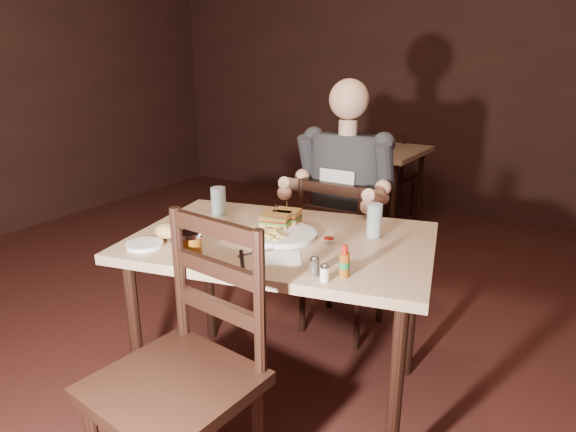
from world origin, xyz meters
The scene contains 24 objects.
room_shell centered at (0.00, 0.00, 1.40)m, with size 7.00×7.00×7.00m.
main_table centered at (0.26, 0.23, 0.69)m, with size 1.37×1.05×0.77m.
bg_table centered at (-0.18, 2.50, 0.68)m, with size 0.84×0.84×0.77m.
chair_far centered at (0.26, 0.91, 0.45)m, with size 0.41×0.45×0.90m, color black, non-canonical shape.
chair_near centered at (0.28, -0.47, 0.50)m, with size 0.46×0.51×1.00m, color black, non-canonical shape.
bg_chair_far centered at (-0.18, 3.05, 0.43)m, with size 0.39×0.43×0.85m, color black, non-canonical shape.
bg_chair_near centered at (-0.18, 1.95, 0.44)m, with size 0.41×0.45×0.89m, color black, non-canonical shape.
diner centered at (0.25, 0.86, 0.93)m, with size 0.54×0.42×0.93m, color #2F2F34, non-canonical shape.
dinner_plate centered at (0.26, 0.23, 0.78)m, with size 0.28×0.28×0.02m, color white.
sandwich_left centered at (0.21, 0.36, 0.83)m, with size 0.11×0.09×0.10m, color #DFA751, non-canonical shape.
sandwich_right centered at (0.19, 0.30, 0.84)m, with size 0.12×0.10×0.10m, color #DFA751, non-canonical shape.
fries_pile centered at (0.22, 0.16, 0.80)m, with size 0.25×0.18×0.04m, color #F2D175, non-canonical shape.
ketchup_dollop centered at (0.46, 0.26, 0.79)m, with size 0.04×0.04×0.01m, color maroon.
glass_left centered at (-0.17, 0.35, 0.84)m, with size 0.07×0.07×0.13m, color silver.
glass_right centered at (0.59, 0.42, 0.84)m, with size 0.06×0.06×0.14m, color silver.
hot_sauce centered at (0.64, 0.01, 0.83)m, with size 0.04×0.04×0.11m, color #88440F, non-canonical shape.
salt_shaker centered at (0.60, -0.06, 0.80)m, with size 0.03×0.03×0.06m, color white, non-canonical shape.
pepper_shaker centered at (0.55, -0.04, 0.80)m, with size 0.03×0.03×0.06m, color #38332D, non-canonical shape.
syrup_dispenser centered at (0.09, -0.15, 0.82)m, with size 0.09×0.09×0.11m, color #88440F, non-canonical shape.
napkin centered at (0.38, 0.03, 0.77)m, with size 0.14×0.13×0.00m, color white.
knife centered at (0.27, -0.07, 0.78)m, with size 0.01×0.22×0.01m, color silver.
fork centered at (0.27, 0.02, 0.78)m, with size 0.01×0.15×0.00m, color silver.
side_plate centered at (-0.16, -0.14, 0.78)m, with size 0.14×0.14×0.01m, color white.
bread_roll centered at (-0.13, -0.04, 0.81)m, with size 0.10×0.08×0.06m, color tan.
Camera 1 is at (1.24, -1.39, 1.47)m, focal length 30.00 mm.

